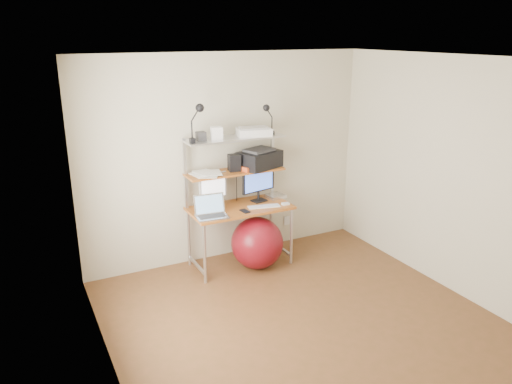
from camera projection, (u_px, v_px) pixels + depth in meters
room at (307, 201)px, 4.50m from camera, size 3.60×3.60×3.60m
computer_desk at (238, 188)px, 5.87m from camera, size 1.20×0.60×1.57m
wall_outlet at (287, 221)px, 6.67m from camera, size 0.08×0.01×0.12m
monitor_silver at (213, 189)px, 5.76m from camera, size 0.39×0.20×0.45m
monitor_black at (258, 182)px, 6.02m from camera, size 0.47×0.17×0.47m
laptop at (211, 212)px, 5.57m from camera, size 0.37×0.31×0.30m
keyboard at (264, 206)px, 5.88m from camera, size 0.39×0.19×0.01m
mouse at (285, 204)px, 5.95m from camera, size 0.09×0.06×0.02m
mac_mini at (275, 196)px, 6.21m from camera, size 0.23×0.23×0.04m
phone at (245, 211)px, 5.73m from camera, size 0.09×0.14×0.01m
printer at (259, 159)px, 5.97m from camera, size 0.58×0.48×0.23m
nas_cube at (234, 163)px, 5.83m from camera, size 0.15×0.15×0.20m
red_box at (249, 168)px, 5.87m from camera, size 0.23×0.19×0.06m
scanner at (254, 132)px, 5.81m from camera, size 0.44×0.33×0.10m
box_white at (217, 133)px, 5.58m from camera, size 0.14×0.13×0.15m
box_grey at (201, 136)px, 5.55m from camera, size 0.10×0.10×0.10m
clip_lamp_left at (198, 114)px, 5.38m from camera, size 0.17×0.09×0.42m
clip_lamp_right at (267, 113)px, 5.78m from camera, size 0.14×0.08×0.36m
exercise_ball at (257, 243)px, 5.93m from camera, size 0.62×0.62×0.62m
paper_stack at (206, 174)px, 5.70m from camera, size 0.38×0.41×0.02m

